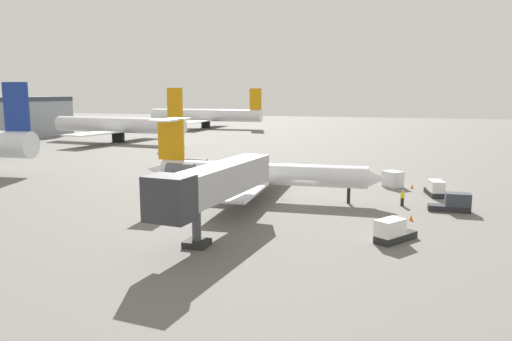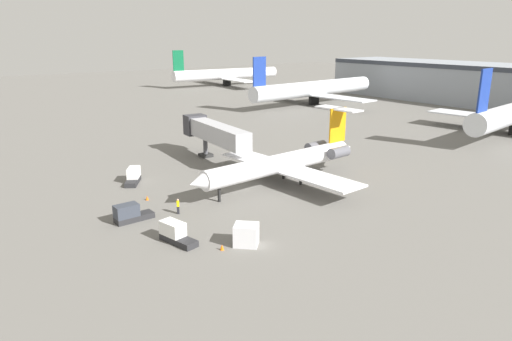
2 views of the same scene
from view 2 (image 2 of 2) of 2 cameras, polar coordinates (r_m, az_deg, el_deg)
The scene contains 12 objects.
ground_plane at distance 57.03m, azimuth -1.14°, elevation -2.71°, with size 400.00×400.00×0.10m, color #66635E.
regional_jet at distance 59.74m, azimuth 3.84°, elevation 1.16°, with size 22.55×27.70×8.86m.
jet_bridge at distance 70.65m, azimuth -5.39°, elevation 4.75°, with size 17.11×4.25×6.14m.
ground_crew_marshaller at distance 50.72m, azimuth -9.56°, elevation -4.33°, with size 0.47×0.39×1.69m.
baggage_tug_lead at distance 49.75m, azimuth -15.21°, elevation -5.14°, with size 1.54×4.05×1.90m.
baggage_tug_trailing at distance 62.54m, azimuth -14.82°, elevation -0.68°, with size 4.12×3.35×1.90m.
baggage_tug_spare at distance 44.12m, azimuth -9.88°, elevation -7.61°, with size 4.21×2.24×1.90m.
cargo_container_uld at distance 42.81m, azimuth -1.21°, elevation -7.89°, with size 2.84×2.85×2.00m.
traffic_cone_near at distance 42.24m, azimuth -4.20°, elevation -9.37°, with size 0.36×0.36×0.55m.
traffic_cone_mid at distance 55.69m, azimuth -13.23°, elevation -3.28°, with size 0.36×0.36×0.55m.
parked_airliner_west_end at distance 177.54m, azimuth -3.67°, elevation 11.69°, with size 36.01×42.64×13.32m.
parked_airliner_west_mid at distance 129.41m, azimuth 7.11°, elevation 9.91°, with size 37.20×44.05×13.45m.
Camera 2 is at (44.08, -31.03, 18.58)m, focal length 32.59 mm.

